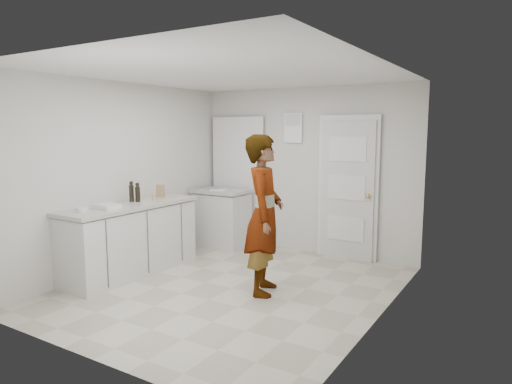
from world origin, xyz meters
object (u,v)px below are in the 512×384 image
Objects in this scene: oil_cruet_a at (138,193)px; person at (264,215)px; oil_cruet_b at (131,192)px; cake_mix_box at (161,191)px; egg_bowl at (82,210)px; spice_jar at (154,197)px; baking_dish at (107,207)px.

person is at bearing 4.08° from oil_cruet_a.
oil_cruet_a is 0.08m from oil_cruet_b.
cake_mix_box is 1.34m from egg_bowl.
person reaches higher than spice_jar.
baking_dish is (0.14, -0.53, -0.11)m from oil_cruet_b.
baking_dish is (-1.80, -0.71, 0.04)m from person.
baking_dish is at bearing -83.44° from oil_cruet_a.
spice_jar is at bearing 65.10° from person.
baking_dish is (-0.01, -0.79, -0.01)m from spice_jar.
oil_cruet_b reaches higher than baking_dish.
oil_cruet_b is at bearing -120.09° from spice_jar.
spice_jar is at bearing 89.18° from baking_dish.
spice_jar is (-1.79, 0.08, 0.05)m from person.
oil_cruet_a is 2.03× the size of egg_bowl.
person is 1.79m from spice_jar.
baking_dish is (0.07, -0.58, -0.10)m from oil_cruet_a.
person is at bearing 28.45° from egg_bowl.
oil_cruet_a is (-1.87, -0.13, 0.14)m from person.
oil_cruet_a reaches higher than baking_dish.
cake_mix_box is 1.41× the size of egg_bowl.
oil_cruet_a is at bearing -109.96° from spice_jar.
egg_bowl is (-0.07, -0.30, 0.00)m from baking_dish.
oil_cruet_b reaches higher than oil_cruet_a.
oil_cruet_b reaches higher than egg_bowl.
oil_cruet_b reaches higher than spice_jar.
cake_mix_box is 2.32× the size of spice_jar.
cake_mix_box is at bearing 85.62° from oil_cruet_b.
spice_jar is at bearing 85.93° from egg_bowl.
oil_cruet_a is at bearing 30.76° from oil_cruet_b.
cake_mix_box is 0.47m from oil_cruet_a.
oil_cruet_a is 0.93× the size of oil_cruet_b.
spice_jar is 0.25× the size of baking_dish.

